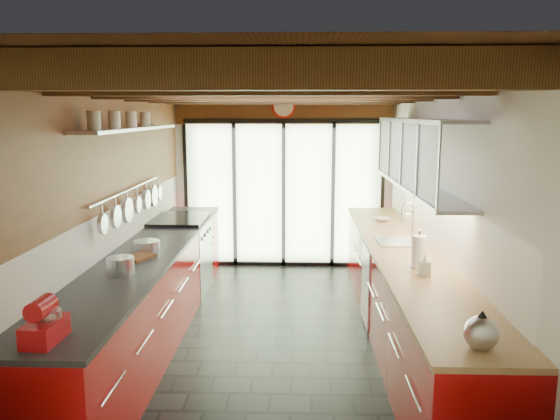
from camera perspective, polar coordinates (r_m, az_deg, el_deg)
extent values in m
plane|color=black|center=(5.70, -0.41, -13.18)|extent=(5.50, 5.50, 0.00)
plane|color=silver|center=(8.05, 0.39, 3.27)|extent=(3.20, 0.00, 3.20)
plane|color=silver|center=(2.67, -2.92, -10.77)|extent=(3.20, 0.00, 3.20)
plane|color=silver|center=(5.62, -16.94, -0.11)|extent=(0.00, 5.50, 5.50)
plane|color=silver|center=(5.50, 16.48, -0.31)|extent=(0.00, 5.50, 5.50)
plane|color=#472814|center=(5.25, -0.44, 13.88)|extent=(5.50, 5.50, 0.00)
cube|color=#593316|center=(3.00, -2.30, 14.46)|extent=(3.14, 0.14, 0.22)
cube|color=#593316|center=(3.90, -1.30, 13.45)|extent=(3.14, 0.14, 0.22)
cube|color=#593316|center=(4.80, -0.67, 12.81)|extent=(3.14, 0.14, 0.22)
cube|color=#593316|center=(5.70, -0.25, 12.37)|extent=(3.14, 0.14, 0.22)
cube|color=#593316|center=(6.59, 0.06, 12.05)|extent=(3.14, 0.14, 0.22)
cube|color=#593316|center=(7.49, 0.29, 11.81)|extent=(3.14, 0.14, 0.22)
cube|color=brown|center=(7.95, 0.39, 10.77)|extent=(3.14, 0.06, 0.50)
plane|color=brown|center=(5.73, -16.36, 6.90)|extent=(0.00, 4.90, 4.90)
plane|color=#C6EAAD|center=(8.06, 0.39, 1.67)|extent=(2.90, 0.00, 2.90)
cube|color=black|center=(8.21, -9.78, 1.68)|extent=(0.05, 0.04, 2.15)
cube|color=black|center=(8.14, 10.65, 1.57)|extent=(0.05, 0.04, 2.15)
cube|color=black|center=(8.02, 0.38, 1.62)|extent=(0.06, 0.05, 2.15)
cube|color=black|center=(7.93, 0.39, 9.33)|extent=(2.90, 0.05, 0.06)
cylinder|color=red|center=(7.91, 0.38, 10.77)|extent=(0.34, 0.04, 0.34)
cylinder|color=beige|center=(7.89, 0.38, 10.77)|extent=(0.28, 0.02, 0.28)
cube|color=#A20A0B|center=(5.74, -13.39, -8.62)|extent=(0.65, 5.00, 0.88)
cube|color=black|center=(5.61, -13.58, -4.16)|extent=(0.68, 5.00, 0.04)
cube|color=silver|center=(7.09, -10.31, -4.91)|extent=(0.66, 0.90, 0.90)
cube|color=black|center=(6.98, -10.44, -1.02)|extent=(0.65, 0.90, 0.06)
cube|color=#A20A0B|center=(5.64, 12.81, -8.92)|extent=(0.65, 5.00, 0.88)
cube|color=tan|center=(5.51, 12.99, -4.39)|extent=(0.68, 5.00, 0.04)
cube|color=white|center=(5.96, 8.94, -7.74)|extent=(0.02, 0.60, 0.84)
cube|color=silver|center=(5.88, 12.27, -3.19)|extent=(0.45, 0.52, 0.02)
cylinder|color=silver|center=(5.88, 13.72, -1.52)|extent=(0.02, 0.02, 0.34)
torus|color=silver|center=(5.83, 13.22, 0.12)|extent=(0.14, 0.02, 0.14)
plane|color=silver|center=(5.65, 12.65, 5.75)|extent=(0.00, 3.00, 3.00)
cube|color=#9EA0A5|center=(5.71, 14.19, 2.36)|extent=(0.34, 3.00, 0.03)
cube|color=#9EA0A5|center=(5.67, 14.49, 9.09)|extent=(0.34, 3.00, 0.03)
cylinder|color=silver|center=(5.86, -15.53, 2.04)|extent=(0.02, 2.20, 0.02)
cube|color=silver|center=(5.69, -15.26, 8.20)|extent=(0.28, 2.60, 0.03)
cylinder|color=silver|center=(5.04, -18.04, -1.43)|extent=(0.04, 0.18, 0.18)
cylinder|color=silver|center=(5.36, -16.78, -0.69)|extent=(0.04, 0.22, 0.22)
cylinder|color=silver|center=(5.69, -15.66, -0.04)|extent=(0.04, 0.26, 0.26)
cylinder|color=silver|center=(6.02, -14.66, 0.54)|extent=(0.04, 0.18, 0.18)
cylinder|color=silver|center=(6.35, -13.77, 1.07)|extent=(0.04, 0.22, 0.22)
cylinder|color=silver|center=(6.63, -13.08, 1.47)|extent=(0.04, 0.26, 0.26)
cylinder|color=silver|center=(6.87, -12.54, 1.78)|extent=(0.04, 0.18, 0.18)
cube|color=#AE0D11|center=(3.57, -23.36, -11.55)|extent=(0.19, 0.31, 0.13)
cylinder|color=#AE0D11|center=(3.50, -23.69, -9.34)|extent=(0.13, 0.20, 0.12)
cylinder|color=silver|center=(3.60, -23.04, -10.60)|extent=(0.16, 0.16, 0.13)
cylinder|color=silver|center=(4.78, -16.34, -5.60)|extent=(0.29, 0.29, 0.14)
cylinder|color=silver|center=(5.53, -13.75, -3.64)|extent=(0.31, 0.31, 0.10)
cube|color=brown|center=(5.26, -14.60, -4.78)|extent=(0.31, 0.36, 0.03)
sphere|color=silver|center=(3.40, 20.29, -11.82)|extent=(0.24, 0.24, 0.20)
cone|color=black|center=(3.36, 20.41, -10.09)|extent=(0.09, 0.09, 0.05)
cylinder|color=silver|center=(3.49, 19.74, -11.03)|extent=(0.04, 0.08, 0.04)
cylinder|color=white|center=(4.90, 14.32, -4.30)|extent=(0.13, 0.13, 0.28)
cylinder|color=silver|center=(4.87, 14.40, -2.34)|extent=(0.03, 0.03, 0.05)
imported|color=silver|center=(4.70, 14.90, -5.58)|extent=(0.09, 0.09, 0.18)
imported|color=silver|center=(6.95, 10.63, -0.96)|extent=(0.23, 0.23, 0.05)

